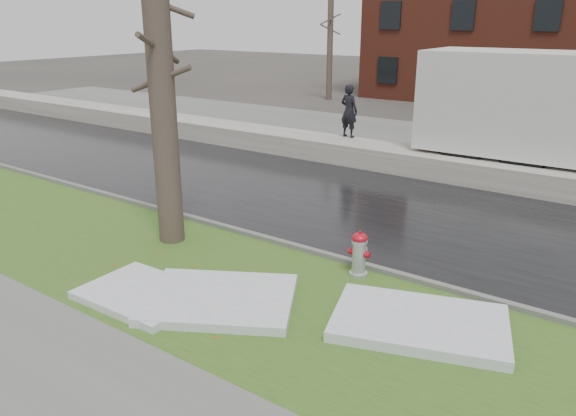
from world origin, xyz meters
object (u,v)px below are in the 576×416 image
Objects in this scene: fire_hydrant at (359,252)px; box_truck at (570,117)px; tree at (161,82)px; worker at (349,111)px.

box_truck reaches higher than fire_hydrant.
tree reaches higher than fire_hydrant.
fire_hydrant is at bearing 127.41° from worker.
fire_hydrant is 9.70m from box_truck.
box_truck is at bearing 58.49° from tree.
worker is (-0.84, 9.52, -1.89)m from tree.
box_truck is (1.86, 9.39, 1.55)m from fire_hydrant.
box_truck reaches higher than worker.
worker is at bearing 118.42° from fire_hydrant.
worker is at bearing 95.04° from tree.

